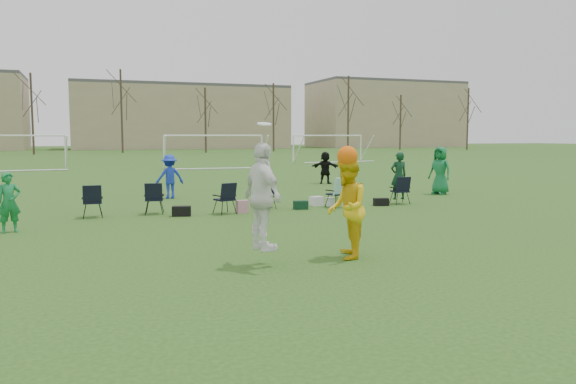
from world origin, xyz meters
name	(u,v)px	position (x,y,z in m)	size (l,w,h in m)	color
ground	(379,263)	(0.00, 0.00, 0.00)	(260.00, 260.00, 0.00)	#254D18
fielder_green_near	(9,202)	(-6.97, 6.14, 0.75)	(0.55, 0.36, 1.51)	#157B3C
fielder_blue	(170,177)	(-2.11, 12.43, 0.84)	(1.08, 0.62, 1.68)	#1834B9
fielder_green_far	(440,170)	(8.55, 10.21, 0.98)	(0.96, 0.62, 1.96)	#136B37
fielder_black	(325,168)	(6.19, 16.49, 0.80)	(1.49, 0.47, 1.61)	black
center_contest	(312,202)	(-1.14, 0.56, 1.14)	(2.65, 1.29, 2.65)	white
sideline_setup	(279,193)	(0.77, 8.00, 0.53)	(10.88, 1.46, 1.83)	#0F371E
goal_left	(9,142)	(-10.00, 34.00, 1.92)	(7.39, 0.76, 2.46)	white
goal_mid	(214,142)	(4.00, 32.00, 1.92)	(7.40, 0.63, 2.46)	white
goal_right	(328,141)	(16.00, 38.00, 1.92)	(7.35, 1.14, 2.46)	white
tree_line	(124,115)	(0.24, 69.85, 5.09)	(110.28, 3.28, 11.40)	#382B21
building_row	(151,116)	(6.73, 96.00, 5.99)	(126.00, 16.00, 13.00)	tan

